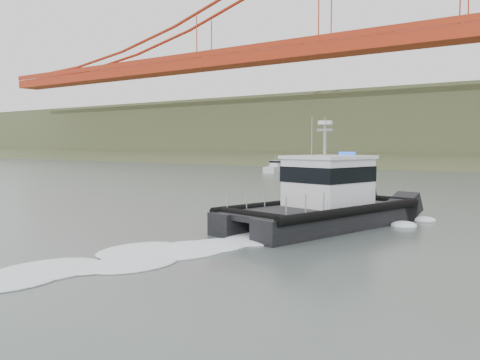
% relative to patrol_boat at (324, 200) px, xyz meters
% --- Properties ---
extents(ground, '(400.00, 400.00, 0.00)m').
position_rel_patrol_boat_xyz_m(ground, '(-5.45, -8.54, -1.44)').
color(ground, '#4A5854').
rests_on(ground, ground).
extents(patrol_boat, '(6.41, 12.47, 5.77)m').
position_rel_patrol_boat_xyz_m(patrol_boat, '(0.00, 0.00, 0.00)').
color(patrol_boat, black).
rests_on(patrol_boat, ground).
extents(motorboat, '(2.70, 5.53, 2.91)m').
position_rel_patrol_boat_xyz_m(motorboat, '(-31.31, 43.31, -0.72)').
color(motorboat, silver).
rests_on(motorboat, ground).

